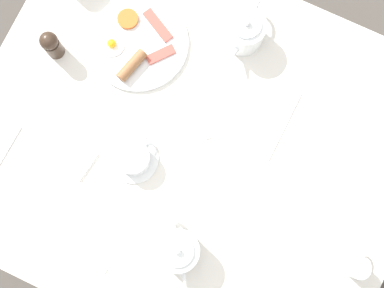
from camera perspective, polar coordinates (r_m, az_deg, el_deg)
The scene contains 13 objects.
ground_plane at distance 2.17m, azimuth 0.00°, elevation -3.15°, with size 8.00×8.00×0.00m, color #4C4742.
table at distance 1.51m, azimuth 0.00°, elevation -0.49°, with size 1.02×1.20×0.73m.
breakfast_plate at distance 1.52m, azimuth -5.86°, elevation 10.57°, with size 0.28×0.28×0.04m.
teapot_near at distance 1.48m, azimuth 5.66°, elevation 11.94°, with size 0.20×0.11×0.12m.
teapot_far at distance 1.38m, azimuth -1.50°, elevation -11.21°, with size 0.16×0.13×0.12m.
teacup_with_saucer_right at distance 1.42m, azimuth -6.26°, elevation -1.49°, with size 0.13×0.13×0.06m.
creamer_jug at distance 1.46m, azimuth 17.20°, elevation -12.47°, with size 0.08×0.05×0.06m.
pepper_grinder at distance 1.51m, azimuth -14.78°, elevation 10.24°, with size 0.05×0.05×0.11m.
napkin_folded at distance 1.47m, azimuth -12.81°, elevation -1.20°, with size 0.10×0.13×0.01m.
fork_by_plate at distance 1.46m, azimuth 0.96°, elevation 3.80°, with size 0.14×0.12×0.00m.
knife_by_plate at distance 1.47m, azimuth 9.72°, elevation 1.95°, with size 0.21×0.02×0.00m.
spoon_for_tea at distance 1.53m, azimuth -19.41°, elevation -0.86°, with size 0.16×0.02×0.00m.
fork_spare at distance 1.46m, azimuth -11.81°, elevation -11.15°, with size 0.05×0.17×0.00m.
Camera 1 is at (-0.21, -0.10, 2.15)m, focal length 50.00 mm.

